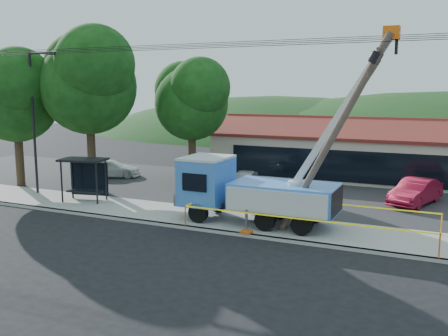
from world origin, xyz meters
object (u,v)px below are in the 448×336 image
(bus_shelter, at_px, (85,170))
(car_silver, at_px, (244,194))
(car_white, at_px, (111,178))
(leaning_pole, at_px, (338,128))
(utility_truck, at_px, (252,189))
(car_red, at_px, (415,206))

(bus_shelter, bearing_deg, car_silver, 27.03)
(bus_shelter, height_order, car_white, bus_shelter)
(leaning_pole, distance_m, car_silver, 11.57)
(leaning_pole, bearing_deg, utility_truck, 172.97)
(utility_truck, xyz_separation_m, leaning_pole, (4.22, -0.52, 3.23))
(leaning_pole, xyz_separation_m, car_white, (-18.82, 8.32, -5.08))
(utility_truck, bearing_deg, car_white, 151.91)
(car_silver, bearing_deg, car_white, 162.13)
(utility_truck, bearing_deg, car_red, 47.51)
(leaning_pole, height_order, car_white, leaning_pole)
(car_red, distance_m, car_white, 21.76)
(utility_truck, relative_size, car_silver, 2.49)
(bus_shelter, distance_m, car_red, 19.56)
(utility_truck, distance_m, leaning_pole, 5.34)
(car_silver, relative_size, car_white, 0.93)
(car_silver, distance_m, car_red, 10.42)
(car_silver, height_order, car_red, car_red)
(car_silver, xyz_separation_m, car_red, (10.36, 1.06, 0.00))
(bus_shelter, bearing_deg, utility_truck, -14.80)
(bus_shelter, height_order, car_silver, bus_shelter)
(car_silver, xyz_separation_m, car_white, (-11.40, 1.04, 0.00))
(car_silver, bearing_deg, utility_truck, -77.27)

